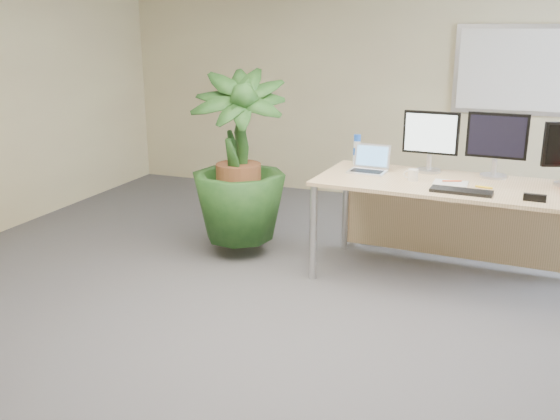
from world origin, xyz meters
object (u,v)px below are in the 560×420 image
at_px(desk, 456,201).
at_px(floor_plant, 239,174).
at_px(laptop, 369,165).
at_px(monitor_left, 431,138).
at_px(monitor_right, 497,141).

relative_size(desk, floor_plant, 1.47).
bearing_deg(desk, floor_plant, -175.53).
bearing_deg(desk, laptop, 177.37).
bearing_deg(floor_plant, laptop, 9.00).
xyz_separation_m(monitor_left, laptop, (-0.47, -0.17, -0.23)).
xyz_separation_m(floor_plant, laptop, (1.13, 0.18, 0.13)).
distance_m(desk, laptop, 0.77).
bearing_deg(monitor_right, monitor_left, 178.75).
distance_m(floor_plant, laptop, 1.15).
bearing_deg(floor_plant, monitor_left, 12.23).
xyz_separation_m(desk, monitor_right, (0.26, 0.19, 0.48)).
bearing_deg(desk, monitor_right, 36.36).
distance_m(monitor_left, monitor_right, 0.52).
distance_m(desk, monitor_left, 0.57).
distance_m(desk, monitor_right, 0.58).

